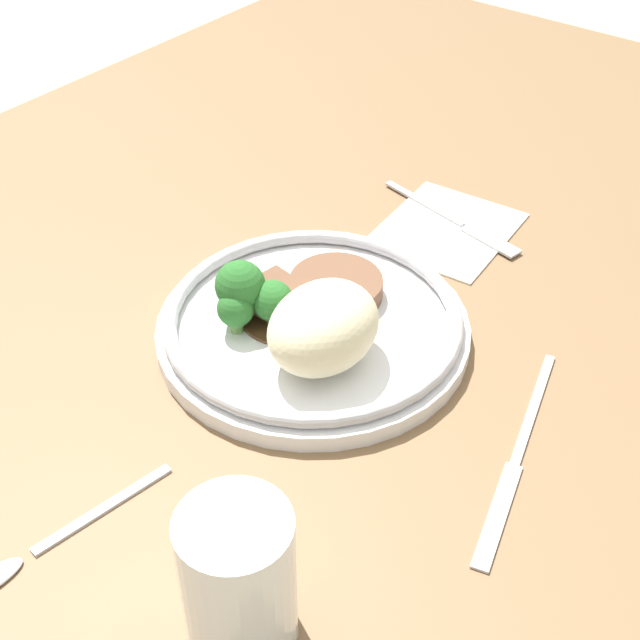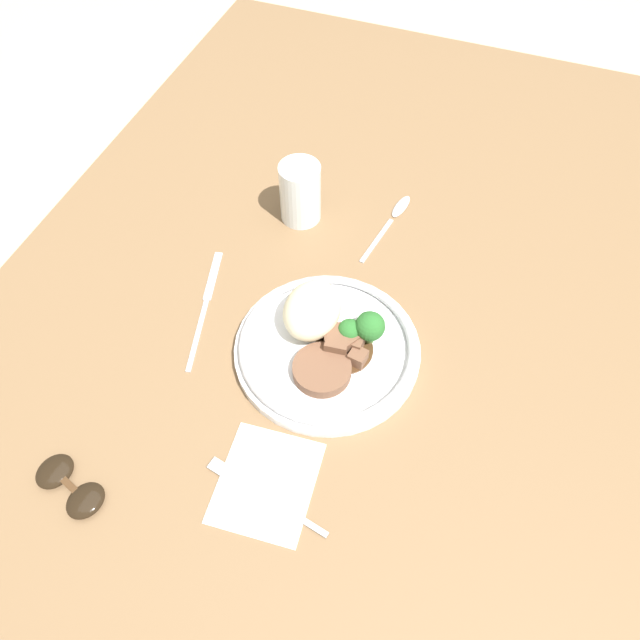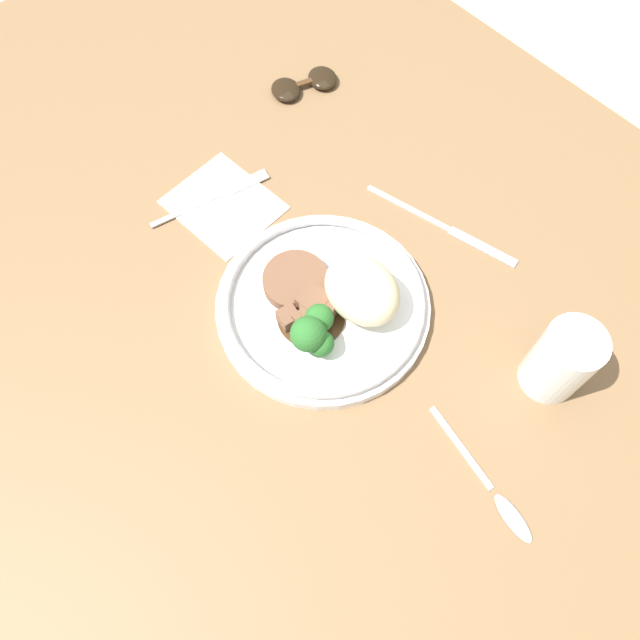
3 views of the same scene
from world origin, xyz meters
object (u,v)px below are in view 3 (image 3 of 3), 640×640
Objects in this scene: knife at (446,228)px; sunglasses at (304,84)px; plate at (328,302)px; fork at (222,194)px; juice_glass at (559,363)px; spoon at (500,500)px.

sunglasses reaches higher than knife.
plate is 0.22m from fork.
knife is at bearing 163.49° from juice_glass.
spoon is at bearing -69.15° from juice_glass.
knife is (0.23, 0.18, -0.00)m from fork.
spoon reaches higher than knife.
plate reaches higher than spoon.
spoon is 0.62m from sunglasses.
plate is at bearing -173.32° from spoon.
fork is 0.79× the size of knife.
juice_glass reaches higher than sunglasses.
fork is at bearing -52.44° from sunglasses.
spoon is 1.54× the size of sunglasses.
fork is at bearing -165.27° from juice_glass.
sunglasses is (-0.52, 0.09, -0.04)m from juice_glass.
plate is at bearing -108.37° from knife.
plate is at bearing -81.21° from fork.
knife is 1.26× the size of spoon.
fork is 1.54× the size of sunglasses.
juice_glass is 0.16m from spoon.
juice_glass is (0.23, 0.13, 0.02)m from plate.
juice_glass reaches higher than knife.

